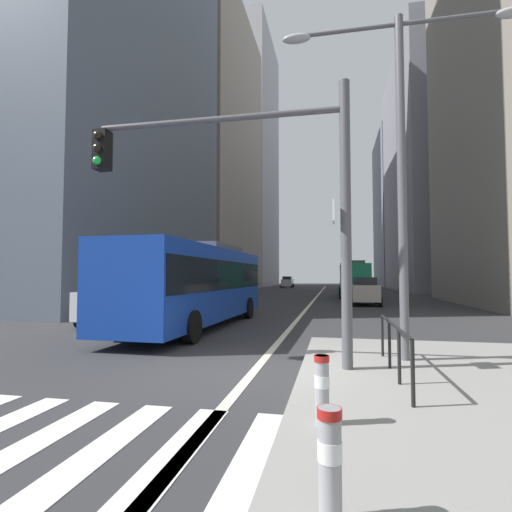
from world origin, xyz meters
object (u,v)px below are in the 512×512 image
at_px(traffic_signal_gantry, 253,181).
at_px(bollard_front, 330,458).
at_px(city_bus_blue_oncoming, 198,281).
at_px(car_receding_near, 364,291).
at_px(car_oncoming_mid, 287,282).
at_px(sedan_white_oncoming, 123,301).
at_px(bollard_left, 322,386).
at_px(city_bus_red_receding, 353,278).
at_px(street_lamp_post, 401,136).

xyz_separation_m(traffic_signal_gantry, bollard_front, (1.66, -5.03, -3.47)).
xyz_separation_m(city_bus_blue_oncoming, car_receding_near, (7.40, 13.34, -0.85)).
bearing_deg(car_oncoming_mid, bollard_front, -82.92).
height_order(car_oncoming_mid, traffic_signal_gantry, traffic_signal_gantry).
height_order(city_bus_blue_oncoming, car_oncoming_mid, city_bus_blue_oncoming).
bearing_deg(sedan_white_oncoming, traffic_signal_gantry, -44.07).
relative_size(car_oncoming_mid, bollard_left, 5.09).
relative_size(city_bus_red_receding, traffic_signal_gantry, 1.81).
distance_m(city_bus_red_receding, car_oncoming_mid, 30.60).
height_order(car_oncoming_mid, bollard_front, car_oncoming_mid).
xyz_separation_m(car_oncoming_mid, bollard_left, (7.86, -62.22, -0.36)).
relative_size(city_bus_blue_oncoming, traffic_signal_gantry, 1.85).
bearing_deg(traffic_signal_gantry, bollard_front, -71.70).
distance_m(city_bus_blue_oncoming, street_lamp_post, 9.43).
distance_m(car_oncoming_mid, bollard_left, 62.71).
relative_size(city_bus_red_receding, bollard_left, 12.55).
bearing_deg(city_bus_blue_oncoming, car_receding_near, 60.96).
bearing_deg(traffic_signal_gantry, city_bus_red_receding, 83.37).
bearing_deg(street_lamp_post, city_bus_red_receding, 89.51).
height_order(sedan_white_oncoming, bollard_front, sedan_white_oncoming).
bearing_deg(sedan_white_oncoming, city_bus_red_receding, 65.73).
bearing_deg(bollard_left, city_bus_red_receding, 86.61).
height_order(sedan_white_oncoming, car_oncoming_mid, same).
relative_size(traffic_signal_gantry, bollard_left, 6.93).
bearing_deg(city_bus_red_receding, car_oncoming_mid, 108.73).
relative_size(car_oncoming_mid, street_lamp_post, 0.55).
relative_size(sedan_white_oncoming, car_receding_near, 1.06).
height_order(city_bus_blue_oncoming, sedan_white_oncoming, city_bus_blue_oncoming).
xyz_separation_m(car_oncoming_mid, bollard_front, (7.98, -64.19, -0.36)).
bearing_deg(traffic_signal_gantry, sedan_white_oncoming, 135.93).
xyz_separation_m(sedan_white_oncoming, car_receding_near, (10.80, 13.10, -0.00)).
relative_size(city_bus_blue_oncoming, street_lamp_post, 1.39).
bearing_deg(city_bus_red_receding, car_receding_near, -88.55).
relative_size(car_receding_near, bollard_front, 4.73).
distance_m(city_bus_red_receding, street_lamp_post, 29.27).
bearing_deg(car_oncoming_mid, street_lamp_post, -80.63).
height_order(car_receding_near, bollard_front, car_receding_near).
bearing_deg(sedan_white_oncoming, car_oncoming_mid, 89.21).
height_order(traffic_signal_gantry, street_lamp_post, street_lamp_post).
relative_size(city_bus_blue_oncoming, bollard_left, 12.85).
height_order(car_oncoming_mid, car_receding_near, same).
bearing_deg(bollard_front, car_receding_near, 85.18).
bearing_deg(city_bus_blue_oncoming, traffic_signal_gantry, -61.06).
relative_size(sedan_white_oncoming, traffic_signal_gantry, 0.72).
bearing_deg(city_bus_red_receding, city_bus_blue_oncoming, -106.83).
relative_size(city_bus_red_receding, car_receding_near, 2.66).
distance_m(sedan_white_oncoming, bollard_left, 13.08).
relative_size(city_bus_blue_oncoming, car_receding_near, 2.73).
relative_size(city_bus_blue_oncoming, city_bus_red_receding, 1.02).
distance_m(street_lamp_post, bollard_left, 6.49).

